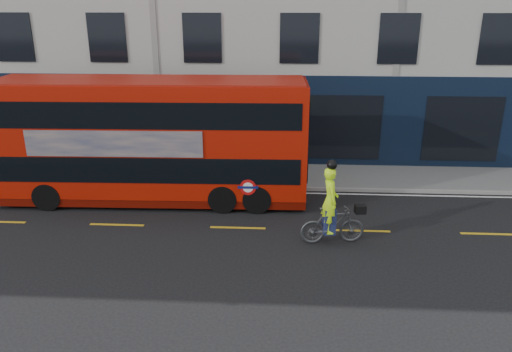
{
  "coord_description": "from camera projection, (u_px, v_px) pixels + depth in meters",
  "views": [
    {
      "loc": [
        5.43,
        -13.15,
        7.01
      ],
      "look_at": [
        4.6,
        1.38,
        1.85
      ],
      "focal_mm": 35.0,
      "sensor_mm": 36.0,
      "label": 1
    }
  ],
  "objects": [
    {
      "name": "road_edge_line",
      "position": [
        143.0,
        190.0,
        19.43
      ],
      "size": [
        58.0,
        0.1,
        0.01
      ],
      "primitive_type": "cube",
      "color": "silver",
      "rests_on": "ground"
    },
    {
      "name": "cyclist",
      "position": [
        332.0,
        216.0,
        14.92
      ],
      "size": [
        2.02,
        0.83,
        2.65
      ],
      "rotation": [
        0.0,
        0.0,
        0.14
      ],
      "color": "#424547",
      "rests_on": "ground"
    },
    {
      "name": "pavement",
      "position": [
        155.0,
        173.0,
        21.1
      ],
      "size": [
        60.0,
        3.0,
        0.12
      ],
      "primitive_type": "cube",
      "color": "slate",
      "rests_on": "ground"
    },
    {
      "name": "lane_dashes",
      "position": [
        117.0,
        225.0,
        16.42
      ],
      "size": [
        58.0,
        0.12,
        0.01
      ],
      "primitive_type": null,
      "color": "gold",
      "rests_on": "ground"
    },
    {
      "name": "kerb",
      "position": [
        145.0,
        186.0,
        19.69
      ],
      "size": [
        60.0,
        0.12,
        0.13
      ],
      "primitive_type": "cube",
      "color": "gray",
      "rests_on": "ground"
    },
    {
      "name": "bus",
      "position": [
        153.0,
        140.0,
        17.78
      ],
      "size": [
        11.05,
        2.76,
        4.43
      ],
      "rotation": [
        0.0,
        0.0,
        0.02
      ],
      "color": "#AB1506",
      "rests_on": "ground"
    },
    {
      "name": "ground",
      "position": [
        101.0,
        246.0,
        15.01
      ],
      "size": [
        120.0,
        120.0,
        0.0
      ],
      "primitive_type": "plane",
      "color": "black",
      "rests_on": "ground"
    }
  ]
}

